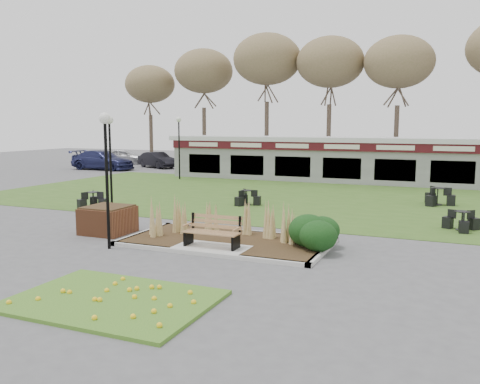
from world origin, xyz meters
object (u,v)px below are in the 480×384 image
at_px(food_pavilion, 346,159).
at_px(lamp_post_near_left, 110,143).
at_px(car_silver, 125,156).
at_px(park_bench, 213,231).
at_px(bistro_set_b, 247,200).
at_px(car_black, 157,160).
at_px(bistro_set_c, 437,199).
at_px(car_blue, 103,160).
at_px(lamp_post_mid_left, 106,150).
at_px(brick_planter, 108,220).
at_px(lamp_post_far_left, 179,134).
at_px(bistro_set_a, 93,203).
at_px(bistro_set_d, 462,224).

bearing_deg(food_pavilion, lamp_post_near_left, -112.67).
bearing_deg(car_silver, park_bench, -155.63).
xyz_separation_m(bistro_set_b, car_black, (-14.80, 15.80, 0.43)).
bearing_deg(bistro_set_c, car_blue, 160.86).
bearing_deg(lamp_post_mid_left, park_bench, 19.35).
height_order(park_bench, brick_planter, park_bench).
distance_m(bistro_set_b, car_silver, 27.07).
bearing_deg(bistro_set_b, brick_planter, -105.57).
bearing_deg(lamp_post_mid_left, car_silver, 124.96).
bearing_deg(lamp_post_far_left, bistro_set_c, -17.02).
bearing_deg(car_silver, bistro_set_c, -133.49).
bearing_deg(lamp_post_far_left, lamp_post_near_left, -72.22).
bearing_deg(lamp_post_far_left, bistro_set_a, -78.50).
relative_size(park_bench, bistro_set_b, 1.33).
distance_m(lamp_post_far_left, bistro_set_a, 12.57).
xyz_separation_m(lamp_post_near_left, bistro_set_b, (4.30, 4.37, -2.73)).
bearing_deg(bistro_set_d, car_blue, 151.39).
bearing_deg(lamp_post_near_left, food_pavilion, 67.33).
xyz_separation_m(brick_planter, lamp_post_mid_left, (1.41, -1.80, 2.50)).
distance_m(brick_planter, lamp_post_near_left, 4.58).
distance_m(brick_planter, bistro_set_b, 7.80).
relative_size(food_pavilion, car_black, 5.96).
height_order(lamp_post_near_left, car_silver, lamp_post_near_left).
height_order(bistro_set_a, bistro_set_c, bistro_set_c).
height_order(park_bench, bistro_set_a, park_bench).
height_order(lamp_post_mid_left, lamp_post_far_left, lamp_post_far_left).
height_order(bistro_set_b, car_black, car_black).
xyz_separation_m(bistro_set_a, car_silver, (-13.98, 21.78, 0.45)).
height_order(lamp_post_near_left, bistro_set_a, lamp_post_near_left).
distance_m(lamp_post_near_left, bistro_set_b, 6.71).
distance_m(lamp_post_far_left, car_black, 9.99).
distance_m(park_bench, bistro_set_b, 8.58).
relative_size(lamp_post_far_left, car_blue, 0.77).
xyz_separation_m(brick_planter, food_pavilion, (4.40, 18.96, 1.00)).
height_order(lamp_post_near_left, lamp_post_far_left, lamp_post_far_left).
bearing_deg(bistro_set_d, food_pavilion, 116.43).
distance_m(bistro_set_a, bistro_set_c, 15.74).
xyz_separation_m(park_bench, car_blue, (-20.30, 20.75, 0.21)).
bearing_deg(lamp_post_far_left, bistro_set_b, -45.22).
bearing_deg(car_blue, bistro_set_b, -124.13).
height_order(bistro_set_c, car_silver, car_silver).
bearing_deg(car_silver, car_blue, -176.78).
bearing_deg(lamp_post_far_left, brick_planter, -68.40).
bearing_deg(car_blue, bistro_set_a, -142.48).
height_order(lamp_post_far_left, bistro_set_a, lamp_post_far_left).
bearing_deg(lamp_post_far_left, park_bench, -57.35).
xyz_separation_m(brick_planter, car_black, (-12.71, 23.31, 0.20)).
relative_size(lamp_post_mid_left, bistro_set_b, 3.20).
height_order(lamp_post_mid_left, car_silver, lamp_post_mid_left).
relative_size(food_pavilion, lamp_post_far_left, 5.83).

